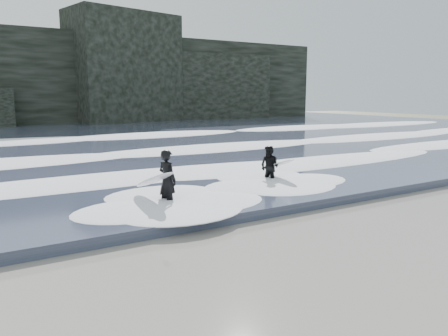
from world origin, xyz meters
The scene contains 8 objects.
ground centered at (0.00, 0.00, 0.00)m, with size 120.00×120.00×0.00m, color #7E7454.
sea centered at (0.00, 29.00, 0.15)m, with size 90.00×52.00×0.30m, color #333A50.
headland centered at (0.00, 46.00, 5.00)m, with size 70.00×9.00×10.00m, color black.
foam_near centered at (0.00, 9.00, 0.40)m, with size 60.00×3.20×0.20m, color white.
foam_mid centered at (0.00, 16.00, 0.42)m, with size 60.00×4.00×0.24m, color white.
foam_far centered at (0.00, 25.00, 0.45)m, with size 60.00×4.80×0.30m, color white.
surfer_left centered at (-2.59, 5.37, 0.92)m, with size 1.10×2.17×1.82m.
surfer_right centered at (2.09, 6.34, 0.79)m, with size 1.15×1.88×1.56m.
Camera 1 is at (-7.64, -6.40, 3.43)m, focal length 35.00 mm.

